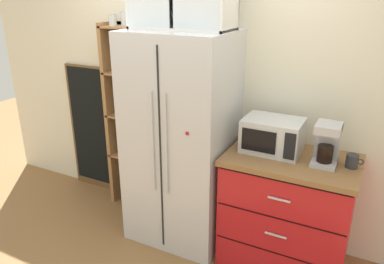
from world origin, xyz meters
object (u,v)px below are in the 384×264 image
object	(u,v)px
refrigerator	(182,140)
coffee_maker	(327,143)
microwave	(273,135)
mug_charcoal	(352,161)
bottle_amber	(293,146)
chalkboard_menu	(93,129)

from	to	relation	value
refrigerator	coffee_maker	bearing A→B (deg)	1.66
microwave	mug_charcoal	size ratio (longest dim) A/B	3.64
refrigerator	coffee_maker	world-z (taller)	refrigerator
mug_charcoal	bottle_amber	xyz separation A→B (m)	(-0.41, -0.05, 0.06)
microwave	chalkboard_menu	distance (m)	2.07
coffee_maker	chalkboard_menu	distance (m)	2.48
bottle_amber	chalkboard_menu	bearing A→B (deg)	171.89
microwave	coffee_maker	bearing A→B (deg)	-5.93
bottle_amber	microwave	bearing A→B (deg)	157.16
refrigerator	microwave	world-z (taller)	refrigerator
chalkboard_menu	mug_charcoal	bearing A→B (deg)	-5.81
refrigerator	bottle_amber	distance (m)	0.94
mug_charcoal	bottle_amber	bearing A→B (deg)	-173.26
coffee_maker	bottle_amber	xyz separation A→B (m)	(-0.23, -0.03, -0.05)
refrigerator	microwave	xyz separation A→B (m)	(0.76, 0.08, 0.15)
coffee_maker	chalkboard_menu	xyz separation A→B (m)	(-2.43, 0.28, -0.39)
microwave	coffee_maker	distance (m)	0.41
bottle_amber	chalkboard_menu	world-z (taller)	chalkboard_menu
refrigerator	chalkboard_menu	xyz separation A→B (m)	(-1.27, 0.32, -0.22)
coffee_maker	chalkboard_menu	size ratio (longest dim) A/B	0.22
bottle_amber	mug_charcoal	bearing A→B (deg)	6.74
microwave	coffee_maker	size ratio (longest dim) A/B	1.42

